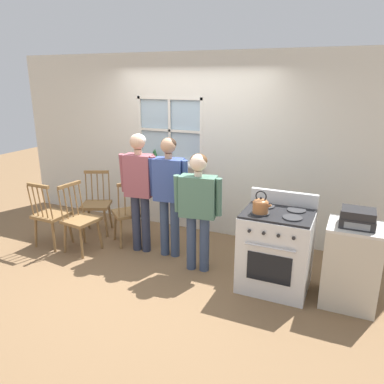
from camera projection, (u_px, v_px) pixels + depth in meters
name	position (u px, v px, depth m)	size (l,w,h in m)	color
ground_plane	(152.00, 266.00, 4.85)	(16.00, 16.00, 0.00)	brown
wall_back	(196.00, 146.00, 5.67)	(6.40, 0.16, 2.70)	silver
chair_by_window	(50.00, 216.00, 5.32)	(0.43, 0.41, 0.96)	olive
chair_near_wall	(80.00, 220.00, 5.16)	(0.45, 0.47, 0.96)	olive
chair_center_cluster	(129.00, 213.00, 5.41)	(0.58, 0.58, 0.96)	olive
chair_near_stove	(96.00, 205.00, 5.78)	(0.55, 0.54, 0.96)	olive
person_elderly_left	(139.00, 182.00, 5.01)	(0.53, 0.25, 1.64)	#2D3347
person_teen_center	(169.00, 187.00, 4.87)	(0.55, 0.25, 1.62)	#384766
person_adult_right	(198.00, 202.00, 4.51)	(0.60, 0.27, 1.49)	#384766
stove	(276.00, 250.00, 4.24)	(0.77, 0.68, 1.08)	silver
kettle	(261.00, 205.00, 4.03)	(0.21, 0.17, 0.25)	#A86638
potted_plant	(155.00, 158.00, 5.92)	(0.14, 0.14, 0.23)	#935B3D
side_counter	(351.00, 265.00, 3.94)	(0.55, 0.50, 0.90)	beige
stereo	(358.00, 218.00, 3.76)	(0.34, 0.29, 0.18)	#232326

